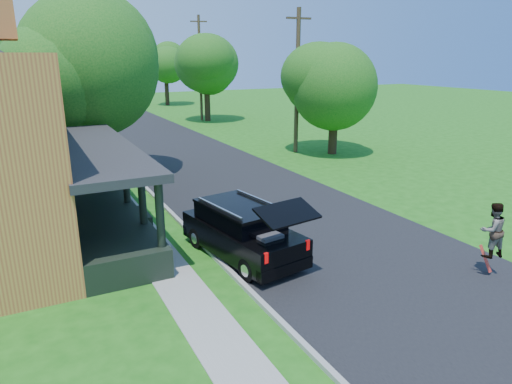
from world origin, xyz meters
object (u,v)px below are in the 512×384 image
black_suv (242,231)px  tree_right_near (335,76)px  skateboarder (492,230)px  utility_pole_near (297,80)px

black_suv → tree_right_near: 17.33m
black_suv → skateboarder: black_suv is taller
black_suv → tree_right_near: size_ratio=0.65×
tree_right_near → utility_pole_near: bearing=140.9°
skateboarder → utility_pole_near: utility_pole_near is taller
black_suv → skateboarder: (5.70, -4.43, 0.56)m
black_suv → tree_right_near: (12.03, 11.79, 4.08)m
black_suv → skateboarder: 7.24m
skateboarder → tree_right_near: 17.76m
black_suv → utility_pole_near: 17.16m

